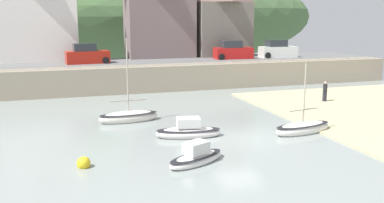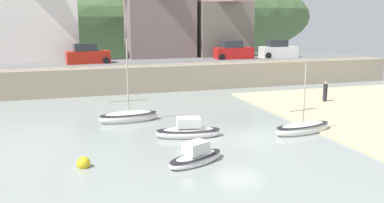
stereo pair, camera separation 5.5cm
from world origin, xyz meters
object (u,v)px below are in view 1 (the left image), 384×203
waterfront_building_right (220,19)px  parked_car_near_slipway (87,55)px  waterfront_building_centre (159,14)px  sailboat_white_hull (196,157)px  person_near_water (325,90)px  parked_car_by_wall (233,51)px  waterfront_building_left (34,7)px  dinghy_open_wooden (129,117)px  sailboat_tall_mast (303,128)px  parked_car_end_of_row (278,50)px  rowboat_small_beached (188,131)px  mooring_buoy (84,163)px

waterfront_building_right → parked_car_near_slipway: bearing=-163.9°
waterfront_building_centre → sailboat_white_hull: size_ratio=2.77×
sailboat_white_hull → person_near_water: 17.95m
parked_car_near_slipway → parked_car_by_wall: same height
waterfront_building_centre → sailboat_white_hull: waterfront_building_centre is taller
waterfront_building_left → sailboat_white_hull: waterfront_building_left is taller
parked_car_near_slipway → parked_car_by_wall: size_ratio=1.01×
dinghy_open_wooden → sailboat_tall_mast: (9.51, -5.97, -0.02)m
parked_car_near_slipway → parked_car_end_of_row: (20.76, 0.00, 0.00)m
waterfront_building_centre → waterfront_building_right: waterfront_building_centre is taller
waterfront_building_centre → dinghy_open_wooden: 21.55m
waterfront_building_left → parked_car_near_slipway: (4.70, -4.50, -4.66)m
waterfront_building_centre → person_near_water: 21.10m
rowboat_small_beached → parked_car_end_of_row: bearing=59.8°
waterfront_building_left → waterfront_building_right: 20.33m
sailboat_white_hull → parked_car_end_of_row: size_ratio=0.81×
waterfront_building_left → sailboat_white_hull: bearing=-74.2°
parked_car_near_slipway → mooring_buoy: (-1.81, -22.81, -3.01)m
waterfront_building_centre → dinghy_open_wooden: (-6.72, -19.28, -6.89)m
parked_car_by_wall → person_near_water: size_ratio=2.59×
sailboat_tall_mast → mooring_buoy: (-12.90, -2.07, -0.10)m
waterfront_building_right → sailboat_white_hull: size_ratio=2.44×
dinghy_open_wooden → mooring_buoy: size_ratio=9.00×
sailboat_white_hull → rowboat_small_beached: rowboat_small_beached is taller
waterfront_building_centre → sailboat_tall_mast: (2.79, -25.25, -6.91)m
sailboat_tall_mast → parked_car_by_wall: 21.37m
waterfront_building_right → dinghy_open_wooden: size_ratio=1.45×
parked_car_end_of_row → person_near_water: 13.79m
parked_car_near_slipway → mooring_buoy: 23.08m
waterfront_building_right → person_near_water: size_ratio=5.12×
waterfront_building_centre → sailboat_white_hull: 29.62m
waterfront_building_right → dinghy_open_wooden: waterfront_building_right is taller
sailboat_tall_mast → person_near_water: 10.06m
parked_car_by_wall → parked_car_end_of_row: 5.42m
dinghy_open_wooden → mooring_buoy: 8.72m
waterfront_building_right → parked_car_by_wall: bearing=-93.3°
parked_car_end_of_row → parked_car_near_slipway: bearing=-176.6°
person_near_water → mooring_buoy: bearing=-154.1°
dinghy_open_wooden → mooring_buoy: (-3.39, -8.03, -0.12)m
waterfront_building_left → parked_car_end_of_row: size_ratio=2.56×
waterfront_building_centre → rowboat_small_beached: waterfront_building_centre is taller
waterfront_building_centre → mooring_buoy: bearing=-110.3°
sailboat_tall_mast → rowboat_small_beached: sailboat_tall_mast is taller
parked_car_end_of_row → waterfront_building_right: bearing=142.3°
waterfront_building_centre → sailboat_tall_mast: 26.32m
waterfront_building_right → parked_car_near_slipway: 16.59m
person_near_water → waterfront_building_left: bearing=141.7°
waterfront_building_centre → parked_car_by_wall: waterfront_building_centre is taller
rowboat_small_beached → parked_car_end_of_row: parked_car_end_of_row is taller
sailboat_white_hull → person_near_water: (14.48, 10.58, 0.70)m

